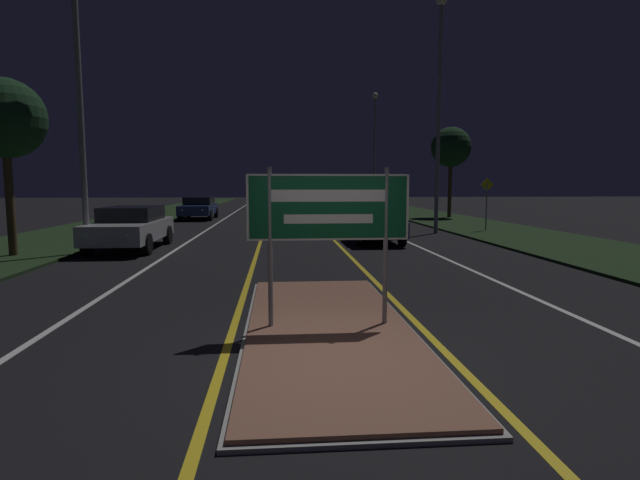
# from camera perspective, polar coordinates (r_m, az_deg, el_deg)

# --- Properties ---
(ground_plane) EXTENTS (160.00, 160.00, 0.00)m
(ground_plane) POSITION_cam_1_polar(r_m,az_deg,el_deg) (6.20, 2.39, -14.36)
(ground_plane) COLOR black
(median_island) EXTENTS (2.50, 6.81, 0.10)m
(median_island) POSITION_cam_1_polar(r_m,az_deg,el_deg) (7.63, 0.95, -10.02)
(median_island) COLOR #999993
(median_island) RESTS_ON ground_plane
(verge_left) EXTENTS (5.00, 100.00, 0.08)m
(verge_left) POSITION_cam_1_polar(r_m,az_deg,el_deg) (27.29, -23.48, 1.32)
(verge_left) COLOR #1E3319
(verge_left) RESTS_ON ground_plane
(verge_right) EXTENTS (5.00, 100.00, 0.08)m
(verge_right) POSITION_cam_1_polar(r_m,az_deg,el_deg) (27.80, 16.87, 1.65)
(verge_right) COLOR #1E3319
(verge_right) RESTS_ON ground_plane
(centre_line_yellow_left) EXTENTS (0.12, 70.00, 0.01)m
(centre_line_yellow_left) POSITION_cam_1_polar(r_m,az_deg,el_deg) (30.84, -6.06, 2.27)
(centre_line_yellow_left) COLOR gold
(centre_line_yellow_left) RESTS_ON ground_plane
(centre_line_yellow_right) EXTENTS (0.12, 70.00, 0.01)m
(centre_line_yellow_right) POSITION_cam_1_polar(r_m,az_deg,el_deg) (30.91, -0.71, 2.31)
(centre_line_yellow_right) COLOR gold
(centre_line_yellow_right) RESTS_ON ground_plane
(lane_line_white_left) EXTENTS (0.12, 70.00, 0.01)m
(lane_line_white_left) POSITION_cam_1_polar(r_m,az_deg,el_deg) (31.03, -11.16, 2.21)
(lane_line_white_left) COLOR silver
(lane_line_white_left) RESTS_ON ground_plane
(lane_line_white_right) EXTENTS (0.12, 70.00, 0.01)m
(lane_line_white_right) POSITION_cam_1_polar(r_m,az_deg,el_deg) (31.22, 4.35, 2.33)
(lane_line_white_right) COLOR silver
(lane_line_white_right) RESTS_ON ground_plane
(edge_line_white_left) EXTENTS (0.10, 70.00, 0.01)m
(edge_line_white_left) POSITION_cam_1_polar(r_m,az_deg,el_deg) (31.50, -16.60, 2.12)
(edge_line_white_left) COLOR silver
(edge_line_white_left) RESTS_ON ground_plane
(edge_line_white_right) EXTENTS (0.10, 70.00, 0.01)m
(edge_line_white_right) POSITION_cam_1_polar(r_m,az_deg,el_deg) (31.84, 9.70, 2.34)
(edge_line_white_right) COLOR silver
(edge_line_white_right) RESTS_ON ground_plane
(highway_sign) EXTENTS (2.39, 0.07, 2.35)m
(highway_sign) POSITION_cam_1_polar(r_m,az_deg,el_deg) (7.33, 0.97, 3.04)
(highway_sign) COLOR gray
(highway_sign) RESTS_ON median_island
(streetlight_left_near) EXTENTS (0.55, 0.55, 9.52)m
(streetlight_left_near) POSITION_cam_1_polar(r_m,az_deg,el_deg) (17.45, -26.03, 19.18)
(streetlight_left_near) COLOR gray
(streetlight_left_near) RESTS_ON ground_plane
(streetlight_right_near) EXTENTS (0.49, 0.49, 10.32)m
(streetlight_right_near) POSITION_cam_1_polar(r_m,az_deg,el_deg) (23.33, 13.48, 16.36)
(streetlight_right_near) COLOR gray
(streetlight_right_near) RESTS_ON ground_plane
(streetlight_right_far) EXTENTS (0.47, 0.47, 9.11)m
(streetlight_right_far) POSITION_cam_1_polar(r_m,az_deg,el_deg) (39.03, 6.26, 11.30)
(streetlight_right_far) COLOR gray
(streetlight_right_far) RESTS_ON ground_plane
(car_receding_0) EXTENTS (1.84, 4.46, 1.29)m
(car_receding_0) POSITION_cam_1_polar(r_m,az_deg,el_deg) (19.24, 6.11, 1.86)
(car_receding_0) COLOR navy
(car_receding_0) RESTS_ON ground_plane
(car_receding_1) EXTENTS (1.97, 4.34, 1.40)m
(car_receding_1) POSITION_cam_1_polar(r_m,az_deg,el_deg) (32.98, 6.90, 3.83)
(car_receding_1) COLOR #4C514C
(car_receding_1) RESTS_ON ground_plane
(car_receding_2) EXTENTS (1.87, 4.60, 1.52)m
(car_receding_2) POSITION_cam_1_polar(r_m,az_deg,el_deg) (40.56, 4.27, 4.38)
(car_receding_2) COLOR maroon
(car_receding_2) RESTS_ON ground_plane
(car_receding_3) EXTENTS (1.88, 4.68, 1.39)m
(car_receding_3) POSITION_cam_1_polar(r_m,az_deg,el_deg) (51.17, 2.59, 4.75)
(car_receding_3) COLOR #B7B7BC
(car_receding_3) RESTS_ON ground_plane
(car_approaching_0) EXTENTS (2.03, 4.78, 1.44)m
(car_approaching_0) POSITION_cam_1_polar(r_m,az_deg,el_deg) (18.13, -20.80, 1.45)
(car_approaching_0) COLOR #B7B7BC
(car_approaching_0) RESTS_ON ground_plane
(car_approaching_1) EXTENTS (2.02, 4.80, 1.41)m
(car_approaching_1) POSITION_cam_1_polar(r_m,az_deg,el_deg) (32.58, -13.68, 3.66)
(car_approaching_1) COLOR navy
(car_approaching_1) RESTS_ON ground_plane
(warning_sign) EXTENTS (0.60, 0.06, 2.41)m
(warning_sign) POSITION_cam_1_polar(r_m,az_deg,el_deg) (24.24, 18.51, 4.47)
(warning_sign) COLOR gray
(warning_sign) RESTS_ON verge_right
(roadside_palm_left) EXTENTS (2.33, 2.33, 5.20)m
(roadside_palm_left) POSITION_cam_1_polar(r_m,az_deg,el_deg) (17.58, -32.39, 11.57)
(roadside_palm_left) COLOR #4C3823
(roadside_palm_left) RESTS_ON verge_left
(roadside_palm_right) EXTENTS (2.55, 2.55, 5.77)m
(roadside_palm_right) POSITION_cam_1_polar(r_m,az_deg,el_deg) (33.51, 14.75, 10.18)
(roadside_palm_right) COLOR #4C3823
(roadside_palm_right) RESTS_ON verge_right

